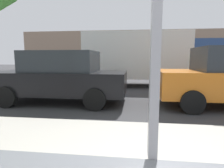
% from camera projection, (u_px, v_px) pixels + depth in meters
% --- Properties ---
extents(ground_plane, '(60.00, 60.00, 0.00)m').
position_uv_depth(ground_plane, '(137.00, 89.00, 8.99)').
color(ground_plane, '#38383A').
extents(sidewalk_strip, '(16.00, 2.80, 0.10)m').
position_uv_depth(sidewalk_strip, '(141.00, 159.00, 2.69)').
color(sidewalk_strip, '#B2ADA3').
rests_on(sidewalk_strip, ground).
extents(building_facade_far, '(28.00, 1.20, 4.70)m').
position_uv_depth(building_facade_far, '(136.00, 51.00, 22.75)').
color(building_facade_far, gray).
rests_on(building_facade_far, ground).
extents(parked_car_black, '(4.31, 1.98, 1.69)m').
position_uv_depth(parked_car_black, '(61.00, 77.00, 6.24)').
color(parked_car_black, black).
rests_on(parked_car_black, ground).
extents(box_truck, '(6.99, 2.44, 2.74)m').
position_uv_depth(box_truck, '(150.00, 57.00, 9.83)').
color(box_truck, silver).
rests_on(box_truck, ground).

